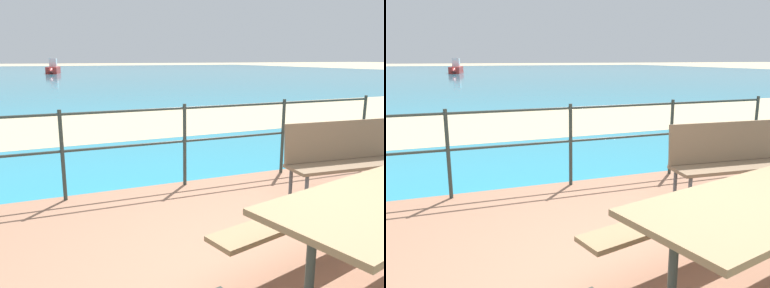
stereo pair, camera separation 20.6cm
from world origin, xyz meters
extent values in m
cube|color=teal|center=(0.00, 40.00, 0.01)|extent=(90.00, 90.00, 0.01)
cube|color=tan|center=(0.00, 7.97, 0.01)|extent=(54.09, 5.91, 0.01)
cube|color=#8C704C|center=(0.16, 0.27, 0.50)|extent=(1.82, 0.69, 0.04)
cube|color=#7A6047|center=(1.49, 1.24, 0.49)|extent=(1.45, 0.49, 0.04)
cube|color=#7A6047|center=(1.51, 1.42, 0.73)|extent=(1.43, 0.16, 0.45)
cylinder|color=#4C5156|center=(0.85, 1.14, 0.27)|extent=(0.04, 0.04, 0.43)
cylinder|color=#4C5156|center=(0.87, 1.44, 0.27)|extent=(0.04, 0.04, 0.43)
cylinder|color=#4C5156|center=(2.14, 1.35, 0.27)|extent=(0.04, 0.04, 0.43)
cylinder|color=#2D3833|center=(-1.48, 2.48, 0.58)|extent=(0.04, 0.04, 1.05)
cylinder|color=#2D3833|center=(0.00, 2.48, 0.58)|extent=(0.04, 0.04, 1.05)
cylinder|color=#2D3833|center=(1.48, 2.48, 0.58)|extent=(0.04, 0.04, 1.05)
cylinder|color=#2D3833|center=(2.95, 2.48, 0.58)|extent=(0.04, 0.04, 1.05)
cylinder|color=#2D3833|center=(0.00, 2.48, 1.06)|extent=(5.90, 0.03, 0.03)
cylinder|color=#2D3833|center=(0.00, 2.48, 0.64)|extent=(5.90, 0.03, 0.03)
cube|color=red|center=(0.36, 43.03, 0.36)|extent=(1.78, 4.64, 0.70)
cube|color=silver|center=(0.41, 43.36, 1.16)|extent=(0.90, 1.33, 0.90)
cone|color=red|center=(-0.02, 40.55, 0.36)|extent=(0.70, 0.59, 0.63)
camera|label=1|loc=(-1.71, -1.99, 1.66)|focal=36.25mm
camera|label=2|loc=(-1.51, -2.06, 1.66)|focal=36.25mm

